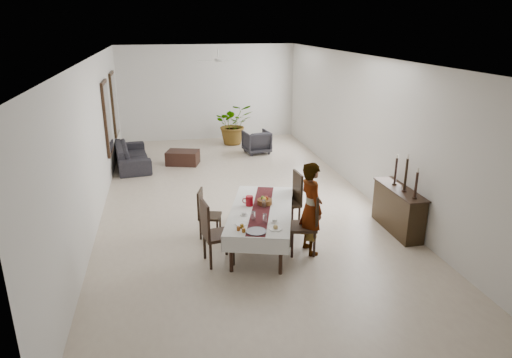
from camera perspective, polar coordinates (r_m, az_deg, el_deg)
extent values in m
cube|color=beige|center=(10.60, -2.27, -2.54)|extent=(6.00, 12.00, 0.00)
cube|color=white|center=(9.89, -2.52, 14.98)|extent=(6.00, 12.00, 0.02)
cube|color=silver|center=(15.98, -6.02, 10.67)|extent=(6.00, 0.02, 3.20)
cube|color=silver|center=(4.67, 10.14, -10.78)|extent=(6.00, 0.02, 3.20)
cube|color=silver|center=(10.10, -19.49, 4.79)|extent=(0.02, 12.00, 3.20)
cube|color=silver|center=(11.01, 13.30, 6.48)|extent=(0.02, 12.00, 3.20)
cube|color=black|center=(8.27, 0.65, -3.96)|extent=(1.52, 2.37, 0.05)
cylinder|color=black|center=(7.53, -3.13, -9.35)|extent=(0.08, 0.08, 0.64)
cylinder|color=black|center=(7.46, 3.10, -9.62)|extent=(0.08, 0.08, 0.64)
cylinder|color=black|center=(9.40, -1.29, -3.32)|extent=(0.08, 0.08, 0.64)
cylinder|color=black|center=(9.35, 3.63, -3.48)|extent=(0.08, 0.08, 0.64)
cube|color=silver|center=(8.26, 0.65, -3.78)|extent=(1.73, 2.58, 0.01)
cube|color=white|center=(8.37, -3.03, -4.48)|extent=(0.70, 2.26, 0.28)
cube|color=white|center=(8.29, 4.35, -4.75)|extent=(0.70, 2.26, 0.28)
cube|color=silver|center=(7.26, -0.12, -8.35)|extent=(1.04, 0.33, 0.28)
cube|color=silver|center=(9.40, 1.23, -1.75)|extent=(1.04, 0.33, 0.28)
cube|color=#51171B|center=(8.26, 0.65, -3.73)|extent=(0.98, 2.29, 0.00)
cylinder|color=maroon|center=(8.37, -0.84, -2.75)|extent=(0.17, 0.17, 0.18)
torus|color=maroon|center=(8.38, -1.37, -2.73)|extent=(0.11, 0.05, 0.11)
cylinder|color=white|center=(7.68, 1.11, -4.95)|extent=(0.06, 0.06, 0.16)
cylinder|color=white|center=(7.78, -0.33, -4.62)|extent=(0.06, 0.06, 0.16)
cylinder|color=white|center=(8.27, 0.99, -3.14)|extent=(0.06, 0.06, 0.16)
cylinder|color=white|center=(7.73, 2.36, -5.20)|extent=(0.08, 0.08, 0.06)
cylinder|color=white|center=(7.74, 2.35, -5.35)|extent=(0.14, 0.14, 0.01)
cylinder|color=silver|center=(7.98, -1.51, -4.38)|extent=(0.08, 0.08, 0.06)
cylinder|color=white|center=(7.99, -1.51, -4.52)|extent=(0.14, 0.14, 0.01)
cylinder|color=silver|center=(7.49, 2.45, -6.21)|extent=(0.22, 0.22, 0.01)
sphere|color=tan|center=(7.48, 2.45, -6.04)|extent=(0.08, 0.08, 0.08)
cylinder|color=white|center=(7.66, -1.84, -5.61)|extent=(0.22, 0.22, 0.01)
cylinder|color=silver|center=(8.75, -1.00, -2.36)|extent=(0.22, 0.22, 0.01)
cylinder|color=#46464C|center=(7.38, 0.03, -6.56)|extent=(0.33, 0.33, 0.02)
cylinder|color=#925515|center=(7.37, -1.56, -6.41)|extent=(0.06, 0.06, 0.07)
cylinder|color=brown|center=(7.43, -2.21, -6.20)|extent=(0.06, 0.06, 0.07)
cylinder|color=#855D13|center=(7.50, -1.78, -5.92)|extent=(0.06, 0.06, 0.07)
cylinder|color=brown|center=(8.45, 1.09, -2.87)|extent=(0.28, 0.28, 0.09)
sphere|color=maroon|center=(8.44, 1.28, -2.40)|extent=(0.08, 0.08, 0.08)
sphere|color=#537021|center=(8.46, 0.85, -2.36)|extent=(0.07, 0.07, 0.07)
sphere|color=yellow|center=(8.38, 1.07, -2.55)|extent=(0.08, 0.08, 0.08)
cube|color=black|center=(8.09, 5.81, -5.94)|extent=(0.55, 0.55, 0.05)
cylinder|color=black|center=(8.06, 7.30, -8.17)|extent=(0.05, 0.05, 0.47)
cylinder|color=black|center=(8.40, 6.90, -6.96)|extent=(0.05, 0.05, 0.47)
cylinder|color=black|center=(8.01, 4.54, -8.25)|extent=(0.05, 0.05, 0.47)
cylinder|color=black|center=(8.35, 4.25, -7.03)|extent=(0.05, 0.05, 0.47)
cube|color=black|center=(7.99, 7.41, -3.80)|extent=(0.12, 0.47, 0.60)
cube|color=black|center=(9.05, 3.88, -3.07)|extent=(0.51, 0.51, 0.05)
cylinder|color=black|center=(9.05, 5.42, -4.92)|extent=(0.05, 0.05, 0.47)
cylinder|color=black|center=(9.38, 4.58, -4.00)|extent=(0.05, 0.05, 0.47)
cylinder|color=black|center=(8.93, 3.07, -5.21)|extent=(0.05, 0.05, 0.47)
cylinder|color=black|center=(9.27, 2.31, -4.26)|extent=(0.05, 0.05, 0.47)
cube|color=black|center=(9.01, 5.23, -1.01)|extent=(0.07, 0.48, 0.61)
cube|color=black|center=(7.75, -4.73, -7.01)|extent=(0.55, 0.55, 0.05)
cylinder|color=black|center=(7.99, -6.44, -8.34)|extent=(0.05, 0.05, 0.47)
cylinder|color=black|center=(7.66, -5.68, -9.62)|extent=(0.05, 0.05, 0.47)
cylinder|color=black|center=(8.09, -3.73, -7.92)|extent=(0.05, 0.05, 0.47)
cylinder|color=black|center=(7.75, -2.85, -9.16)|extent=(0.05, 0.05, 0.47)
cube|color=black|center=(7.56, -6.39, -5.02)|extent=(0.12, 0.48, 0.61)
cube|color=black|center=(8.71, -5.77, -4.64)|extent=(0.49, 0.49, 0.04)
cylinder|color=black|center=(8.98, -6.55, -5.46)|extent=(0.05, 0.05, 0.39)
cylinder|color=black|center=(8.69, -6.96, -6.33)|extent=(0.05, 0.05, 0.39)
cylinder|color=black|center=(8.92, -4.51, -5.55)|extent=(0.05, 0.05, 0.39)
cylinder|color=black|center=(8.63, -4.85, -6.43)|extent=(0.05, 0.05, 0.39)
cube|color=black|center=(8.64, -6.99, -2.96)|extent=(0.15, 0.39, 0.50)
imported|color=#9C9FA4|center=(8.00, 6.90, -3.64)|extent=(0.46, 0.65, 1.67)
cube|color=black|center=(9.32, 17.32, -3.77)|extent=(0.38, 1.41, 0.85)
cube|color=black|center=(9.16, 17.59, -1.25)|extent=(0.41, 1.47, 0.03)
cylinder|color=black|center=(8.74, 19.21, -2.22)|extent=(0.09, 0.09, 0.03)
cylinder|color=black|center=(8.65, 19.39, -0.68)|extent=(0.05, 0.05, 0.47)
cylinder|color=white|center=(8.57, 19.59, 1.04)|extent=(0.03, 0.03, 0.08)
cylinder|color=black|center=(9.04, 18.03, -1.38)|extent=(0.09, 0.09, 0.03)
cylinder|color=black|center=(8.94, 18.23, 0.54)|extent=(0.05, 0.05, 0.61)
cylinder|color=silver|center=(8.84, 18.46, 2.65)|extent=(0.03, 0.03, 0.08)
cylinder|color=black|center=(9.35, 16.92, -0.60)|extent=(0.09, 0.09, 0.03)
cylinder|color=black|center=(9.26, 17.08, 0.99)|extent=(0.05, 0.05, 0.52)
cylinder|color=white|center=(9.18, 17.26, 2.75)|extent=(0.03, 0.03, 0.08)
imported|color=#252328|center=(13.42, -15.20, 2.90)|extent=(1.11, 2.27, 0.64)
imported|color=#2C2A2F|center=(14.28, 0.07, 4.66)|extent=(0.86, 0.88, 0.70)
cube|color=black|center=(13.31, -9.13, 2.66)|extent=(1.03, 0.84, 0.40)
imported|color=#385F26|center=(15.33, -2.82, 6.90)|extent=(1.27, 1.11, 1.36)
cube|color=black|center=(12.23, -18.10, 7.27)|extent=(0.06, 1.05, 1.85)
cube|color=white|center=(12.22, -17.93, 7.29)|extent=(0.01, 0.90, 1.70)
cube|color=black|center=(14.28, -17.30, 8.94)|extent=(0.06, 1.05, 1.85)
cube|color=silver|center=(14.28, -17.16, 8.95)|extent=(0.01, 0.90, 1.70)
cylinder|color=white|center=(12.86, -4.78, 15.42)|extent=(0.04, 0.04, 0.20)
cylinder|color=beige|center=(12.87, -4.76, 14.53)|extent=(0.16, 0.16, 0.08)
cube|color=white|center=(13.22, -4.96, 14.64)|extent=(0.10, 0.55, 0.01)
cube|color=silver|center=(12.52, -4.55, 14.42)|extent=(0.10, 0.55, 0.01)
cube|color=white|center=(12.92, -3.17, 14.58)|extent=(0.55, 0.10, 0.01)
cube|color=white|center=(12.83, -6.36, 14.47)|extent=(0.55, 0.10, 0.01)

